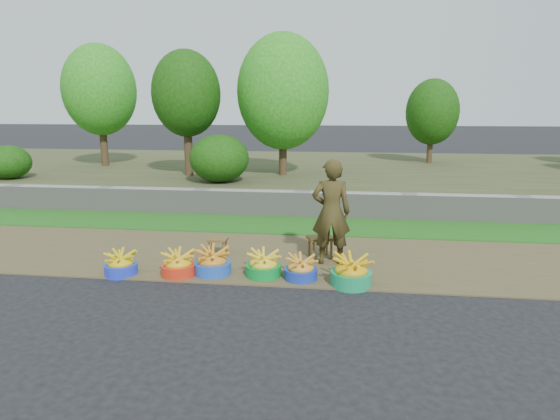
# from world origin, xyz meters

# --- Properties ---
(ground_plane) EXTENTS (120.00, 120.00, 0.00)m
(ground_plane) POSITION_xyz_m (0.00, 0.00, 0.00)
(ground_plane) COLOR black
(ground_plane) RESTS_ON ground
(dirt_shoulder) EXTENTS (80.00, 2.50, 0.02)m
(dirt_shoulder) POSITION_xyz_m (0.00, 1.25, 0.01)
(dirt_shoulder) COLOR brown
(dirt_shoulder) RESTS_ON ground
(grass_verge) EXTENTS (80.00, 1.50, 0.04)m
(grass_verge) POSITION_xyz_m (0.00, 3.25, 0.02)
(grass_verge) COLOR #216118
(grass_verge) RESTS_ON ground
(retaining_wall) EXTENTS (80.00, 0.35, 0.55)m
(retaining_wall) POSITION_xyz_m (0.00, 4.10, 0.28)
(retaining_wall) COLOR gray
(retaining_wall) RESTS_ON ground
(earth_bank) EXTENTS (80.00, 10.00, 0.50)m
(earth_bank) POSITION_xyz_m (0.00, 9.00, 0.25)
(earth_bank) COLOR #404426
(earth_bank) RESTS_ON ground
(basin_a) EXTENTS (0.45, 0.45, 0.34)m
(basin_a) POSITION_xyz_m (-2.23, 0.19, 0.15)
(basin_a) COLOR #1F34D4
(basin_a) RESTS_ON ground
(basin_b) EXTENTS (0.48, 0.48, 0.36)m
(basin_b) POSITION_xyz_m (-1.41, 0.25, 0.16)
(basin_b) COLOR red
(basin_b) RESTS_ON ground
(basin_c) EXTENTS (0.52, 0.52, 0.39)m
(basin_c) POSITION_xyz_m (-0.96, 0.37, 0.17)
(basin_c) COLOR blue
(basin_c) RESTS_ON ground
(basin_d) EXTENTS (0.49, 0.49, 0.36)m
(basin_d) POSITION_xyz_m (-0.24, 0.36, 0.16)
(basin_d) COLOR #08862C
(basin_d) RESTS_ON ground
(basin_e) EXTENTS (0.45, 0.45, 0.34)m
(basin_e) POSITION_xyz_m (0.28, 0.31, 0.15)
(basin_e) COLOR #1933A7
(basin_e) RESTS_ON ground
(basin_f) EXTENTS (0.54, 0.54, 0.40)m
(basin_f) POSITION_xyz_m (0.96, 0.19, 0.18)
(basin_f) COLOR #158B53
(basin_f) RESTS_ON ground
(stool_left) EXTENTS (0.31, 0.24, 0.26)m
(stool_left) POSITION_xyz_m (-1.10, 1.21, 0.23)
(stool_left) COLOR brown
(stool_left) RESTS_ON dirt_shoulder
(stool_right) EXTENTS (0.46, 0.41, 0.34)m
(stool_right) POSITION_xyz_m (0.50, 1.27, 0.29)
(stool_right) COLOR brown
(stool_right) RESTS_ON dirt_shoulder
(vendor_woman) EXTENTS (0.59, 0.41, 1.56)m
(vendor_woman) POSITION_xyz_m (0.66, 1.01, 0.80)
(vendor_woman) COLOR black
(vendor_woman) RESTS_ON dirt_shoulder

